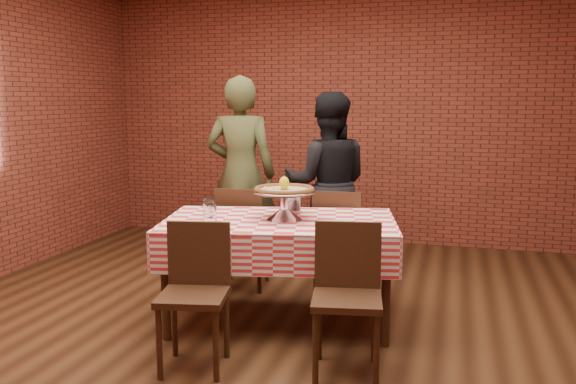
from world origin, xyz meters
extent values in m
plane|color=black|center=(0.00, 0.00, 0.00)|extent=(6.00, 6.00, 0.00)
plane|color=brown|center=(0.00, 3.00, 1.45)|extent=(5.50, 0.00, 5.50)
cube|color=#3E2615|center=(0.02, 0.33, 0.38)|extent=(1.78, 1.27, 0.75)
cylinder|color=#CDBF8D|center=(0.05, 0.34, 0.97)|extent=(0.47, 0.47, 0.03)
ellipsoid|color=yellow|center=(0.05, 0.34, 1.02)|extent=(0.08, 0.08, 0.09)
cylinder|color=white|center=(-0.41, 0.10, 0.82)|extent=(0.10, 0.10, 0.13)
cylinder|color=white|center=(-0.51, 0.29, 0.82)|extent=(0.10, 0.10, 0.13)
cylinder|color=white|center=(0.47, 0.34, 0.76)|extent=(0.17, 0.17, 0.01)
cube|color=white|center=(0.66, 0.30, 0.76)|extent=(0.05, 0.04, 0.00)
cube|color=white|center=(0.63, 0.31, 0.76)|extent=(0.06, 0.05, 0.00)
cube|color=silver|center=(0.05, 0.61, 0.83)|extent=(0.12, 0.10, 0.15)
imported|color=#444927|center=(-0.74, 1.60, 0.91)|extent=(0.71, 0.51, 1.82)
imported|color=black|center=(0.08, 1.67, 0.84)|extent=(0.92, 0.79, 1.67)
camera|label=1|loc=(1.22, -3.74, 1.62)|focal=37.82mm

